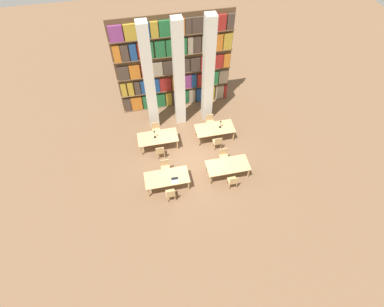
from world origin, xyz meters
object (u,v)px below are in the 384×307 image
Objects in this scene: pillar_right at (208,73)px; desk_lamp_1 at (221,123)px; reading_table_0 at (167,178)px; chair_7 at (210,121)px; reading_table_1 at (228,166)px; chair_0 at (171,194)px; reading_table_3 at (215,129)px; desk_lamp_0 at (154,133)px; chair_1 at (165,167)px; chair_4 at (160,151)px; chair_3 at (224,156)px; chair_2 at (233,181)px; reading_table_2 at (158,138)px; chair_6 at (217,142)px; pillar_left at (149,80)px; pillar_center at (179,76)px; laptop at (175,181)px; chair_5 at (156,130)px.

desk_lamp_1 is at bearing -79.76° from pillar_right.
chair_7 reaches higher than reading_table_0.
chair_0 is at bearing -163.68° from reading_table_1.
reading_table_3 is at bearing 48.81° from chair_0.
desk_lamp_0 is at bearing 13.68° from chair_7.
reading_table_0 is 3.95m from reading_table_3.
chair_4 is at bearing -84.39° from chair_1.
reading_table_0 is 3.13m from chair_3.
pillar_right is 2.62m from desk_lamp_1.
chair_2 is at bearing 153.57° from chair_1.
reading_table_2 is at bearing 91.77° from chair_0.
pillar_right is at bearing 90.06° from reading_table_1.
desk_lamp_0 reaches higher than chair_6.
chair_1 is at bearing -88.49° from pillar_left.
reading_table_1 is 0.80m from chair_3.
pillar_right is 4.09m from desk_lamp_0.
pillar_right is 6.72× the size of chair_1.
chair_4 is 3.38m from chair_7.
desk_lamp_0 reaches higher than reading_table_0.
pillar_left reaches higher than chair_3.
chair_3 is (0.04, -3.48, -2.51)m from pillar_right.
chair_2 is (3.06, -5.03, -2.51)m from pillar_left.
chair_6 is at bearing 41.75° from chair_0.
laptop is (-1.11, -4.63, -2.23)m from pillar_center.
chair_1 is 2.97m from chair_3.
chair_3 reaches higher than reading_table_3.
pillar_center is 1.00× the size of pillar_right.
desk_lamp_1 reaches higher than chair_7.
pillar_right is at bearing 60.24° from chair_0.
chair_4 is (-0.01, -2.52, -2.51)m from pillar_left.
chair_2 and chair_3 have the same top height.
chair_4 is 1.00× the size of chair_5.
reading_table_1 is at bearing 92.91° from chair_2.
laptop is 3.92m from reading_table_3.
pillar_left is 2.92× the size of reading_table_0.
desk_lamp_0 is (-3.20, 3.30, 0.57)m from chair_2.
reading_table_1 is 4.47m from chair_5.
desk_lamp_0 is (-0.54, 2.90, 0.29)m from laptop.
laptop is at bearing -41.52° from reading_table_0.
chair_2 reaches higher than reading_table_2.
reading_table_1 is 2.30× the size of chair_7.
chair_5 is at bearing -162.27° from pillar_right.
chair_6 is at bearing 31.65° from reading_table_0.
reading_table_2 is at bearing 179.96° from reading_table_3.
chair_3 reaches higher than reading_table_0.
chair_2 and chair_5 have the same top height.
reading_table_2 is 1.00× the size of reading_table_3.
chair_5 is at bearing 89.83° from reading_table_2.
desk_lamp_1 is at bearing -27.54° from pillar_left.
reading_table_3 is 4.22× the size of desk_lamp_1.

